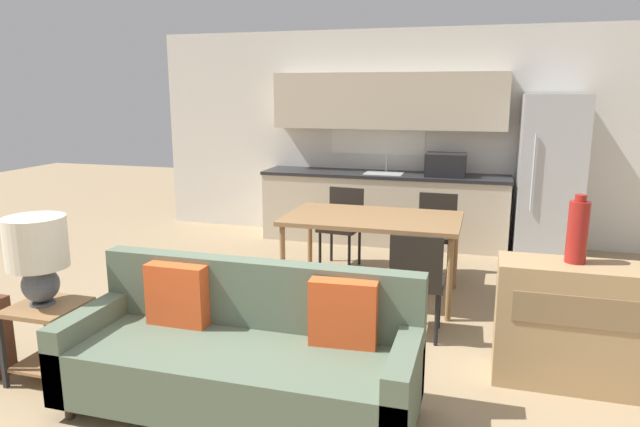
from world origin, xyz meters
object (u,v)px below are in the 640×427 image
couch (244,356)px  credenza (568,324)px  refrigerator (549,177)px  dining_chair_near_right (417,279)px  dining_chair_far_right (436,230)px  table_lamp (37,252)px  vase (578,231)px  dining_chair_far_left (342,223)px  dining_table (373,223)px  side_table (49,329)px

couch → credenza: (1.93, 0.89, 0.07)m
credenza → refrigerator: bearing=87.6°
dining_chair_near_right → dining_chair_far_right: size_ratio=1.00×
dining_chair_near_right → dining_chair_far_right: same height
table_lamp → credenza: (3.39, 0.90, -0.48)m
credenza → vase: (0.01, 0.04, 0.63)m
dining_chair_far_left → dining_chair_near_right: bearing=-52.6°
dining_table → table_lamp: table_lamp is taller
side_table → vase: (3.36, 0.94, 0.69)m
dining_chair_far_right → vase: bearing=-60.5°
vase → couch: bearing=-154.4°
couch → table_lamp: (-1.45, -0.01, 0.55)m
vase → dining_chair_near_right: bearing=159.4°
dining_table → vase: bearing=-38.3°
couch → dining_chair_far_left: size_ratio=2.46×
dining_chair_far_left → dining_chair_far_right: 1.03m
refrigerator → dining_chair_near_right: bearing=-113.2°
side_table → dining_chair_near_right: dining_chair_near_right is taller
refrigerator → dining_chair_far_right: (-1.18, -1.12, -0.45)m
side_table → vase: size_ratio=1.17×
refrigerator → dining_table: 2.58m
dining_chair_far_left → dining_chair_far_right: bearing=2.4°
refrigerator → dining_chair_far_right: size_ratio=2.19×
refrigerator → side_table: 5.42m
refrigerator → dining_chair_far_left: (-2.21, -1.05, -0.45)m
dining_chair_far_right → dining_chair_near_right: bearing=-87.9°
dining_table → couch: bearing=-99.5°
side_table → table_lamp: size_ratio=0.88×
side_table → credenza: bearing=15.1°
vase → dining_chair_near_right: 1.26m
table_lamp → vase: bearing=15.5°
vase → refrigerator: bearing=87.7°
dining_table → vase: size_ratio=3.60×
dining_chair_far_left → dining_chair_near_right: 2.00m
refrigerator → dining_chair_near_right: (-1.19, -2.77, -0.45)m
dining_chair_near_right → credenza: bearing=155.7°
vase → dining_chair_far_left: 3.02m
dining_table → table_lamp: 2.84m
couch → dining_chair_near_right: bearing=56.3°
refrigerator → dining_chair_far_right: 1.70m
dining_chair_far_left → side_table: bearing=-106.2°
refrigerator → couch: 4.63m
dining_chair_far_right → dining_table: bearing=-120.9°
refrigerator → table_lamp: size_ratio=3.16×
credenza → dining_chair_far_left: 2.99m
credenza → dining_chair_near_right: bearing=157.5°
table_lamp → vase: size_ratio=1.34×
table_lamp → dining_chair_near_right: 2.72m
dining_chair_far_left → dining_chair_far_right: same height
table_lamp → dining_chair_near_right: bearing=29.8°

